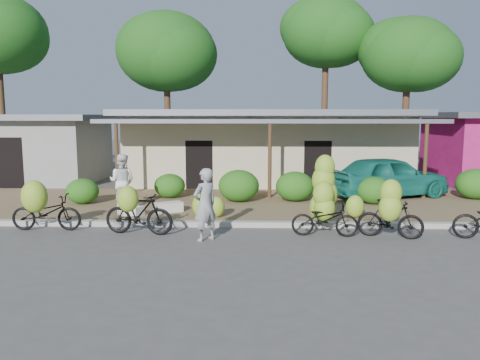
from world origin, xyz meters
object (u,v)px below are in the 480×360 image
at_px(bike_left, 137,212).
at_px(bystander, 122,181).
at_px(bike_far_left, 44,209).
at_px(vendor, 205,205).
at_px(tree_near_right, 404,53).
at_px(bike_right, 390,213).
at_px(sack_near, 168,207).
at_px(tree_center_right, 323,31).
at_px(sack_far, 131,211).
at_px(teal_van, 388,177).
at_px(tree_far_center, 163,50).
at_px(bike_center, 324,204).

bearing_deg(bike_left, bystander, 31.46).
xyz_separation_m(bike_far_left, vendor, (4.42, -0.79, 0.30)).
height_order(tree_near_right, vendor, tree_near_right).
xyz_separation_m(bike_right, sack_near, (-6.08, 2.69, -0.40)).
distance_m(tree_center_right, bike_right, 17.44).
xyz_separation_m(sack_far, teal_van, (8.65, 3.39, 0.63)).
distance_m(bike_right, vendor, 4.64).
relative_size(sack_near, vendor, 0.47).
bearing_deg(sack_far, tree_center_right, 60.98).
distance_m(tree_center_right, sack_near, 16.57).
bearing_deg(vendor, bike_far_left, -52.92).
height_order(sack_near, bystander, bystander).
height_order(tree_far_center, bike_right, tree_far_center).
bearing_deg(bike_left, tree_center_right, -14.90).
relative_size(tree_far_center, vendor, 4.87).
distance_m(tree_far_center, bike_left, 16.44).
xyz_separation_m(tree_near_right, teal_van, (-2.95, -8.33, -5.47)).
bearing_deg(tree_near_right, vendor, -122.89).
bearing_deg(bike_right, bystander, 85.28).
distance_m(bike_center, bystander, 6.65).
bearing_deg(bike_left, tree_far_center, 16.84).
bearing_deg(tree_far_center, tree_center_right, 3.18).
distance_m(tree_center_right, sack_far, 17.42).
bearing_deg(tree_near_right, teal_van, -109.53).
xyz_separation_m(bike_right, vendor, (-4.63, -0.20, 0.24)).
bearing_deg(sack_far, bike_far_left, -140.52).
relative_size(tree_far_center, sack_near, 10.44).
xyz_separation_m(tree_near_right, bike_right, (-4.48, -13.89, -5.68)).
distance_m(bike_left, sack_far, 2.05).
distance_m(bike_far_left, bike_center, 7.49).
distance_m(bike_far_left, bike_left, 2.62).
bearing_deg(tree_center_right, teal_van, -84.22).
xyz_separation_m(bike_far_left, bike_left, (2.60, -0.31, 0.01)).
bearing_deg(bike_left, bike_far_left, 92.20).
height_order(bike_far_left, vendor, vendor).
relative_size(tree_near_right, bike_right, 4.83).
distance_m(tree_far_center, tree_near_right, 13.09).
distance_m(tree_center_right, bike_center, 16.98).
relative_size(sack_far, teal_van, 0.17).
xyz_separation_m(tree_near_right, bike_left, (-10.93, -13.61, -5.73)).
bearing_deg(vendor, sack_far, -86.37).
distance_m(bike_center, sack_near, 5.01).
distance_m(tree_near_right, bike_center, 15.64).
relative_size(bike_far_left, sack_far, 2.53).
bearing_deg(sack_far, teal_van, 21.38).
bearing_deg(tree_center_right, tree_far_center, -176.82).
bearing_deg(teal_van, sack_near, 89.28).
xyz_separation_m(vendor, teal_van, (6.16, 5.76, -0.02)).
distance_m(tree_center_right, bike_left, 18.54).
bearing_deg(vendor, sack_near, -106.17).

